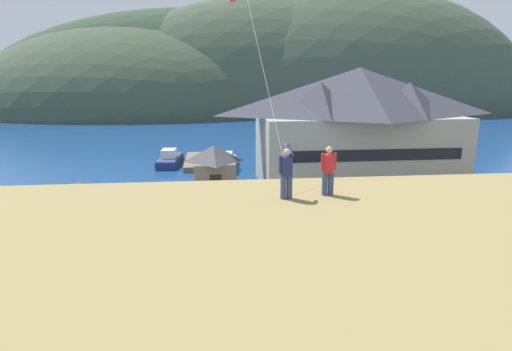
{
  "coord_description": "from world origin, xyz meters",
  "views": [
    {
      "loc": [
        -1.92,
        -22.05,
        11.49
      ],
      "look_at": [
        1.34,
        9.0,
        4.04
      ],
      "focal_mm": 29.62,
      "sensor_mm": 36.0,
      "label": 1
    }
  ],
  "objects": [
    {
      "name": "parked_car_mid_row_far",
      "position": [
        8.2,
        5.73,
        1.06
      ],
      "size": [
        4.22,
        2.1,
        1.82
      ],
      "color": "navy",
      "rests_on": "parking_lot_pad"
    },
    {
      "name": "moored_boat_outer_mooring",
      "position": [
        -0.32,
        29.95,
        0.72
      ],
      "size": [
        3.15,
        7.95,
        2.16
      ],
      "color": "silver",
      "rests_on": "ground"
    },
    {
      "name": "parked_car_front_row_end",
      "position": [
        2.4,
        -0.39,
        1.06
      ],
      "size": [
        4.23,
        2.12,
        1.82
      ],
      "color": "navy",
      "rests_on": "parking_lot_pad"
    },
    {
      "name": "far_hill_center_saddle",
      "position": [
        25.32,
        112.28,
        0.0
      ],
      "size": [
        144.02,
        49.78,
        71.41
      ],
      "primitive_type": "ellipsoid",
      "color": "#42513D",
      "rests_on": "ground"
    },
    {
      "name": "far_hill_far_shoulder",
      "position": [
        42.92,
        116.06,
        0.0
      ],
      "size": [
        126.3,
        63.87,
        78.04
      ],
      "primitive_type": "ellipsoid",
      "color": "#42513D",
      "rests_on": "ground"
    },
    {
      "name": "parked_car_mid_row_center",
      "position": [
        -7.15,
        0.47,
        1.06
      ],
      "size": [
        4.35,
        2.37,
        1.82
      ],
      "color": "navy",
      "rests_on": "parking_lot_pad"
    },
    {
      "name": "moored_boat_wharfside",
      "position": [
        -7.49,
        33.07,
        0.72
      ],
      "size": [
        3.02,
        7.83,
        2.16
      ],
      "color": "navy",
      "rests_on": "ground"
    },
    {
      "name": "storage_shed_waterside",
      "position": [
        -1.8,
        19.94,
        2.41
      ],
      "size": [
        4.6,
        5.22,
        4.64
      ],
      "color": "#756B5B",
      "rests_on": "ground"
    },
    {
      "name": "person_companion",
      "position": [
        2.1,
        -7.99,
        8.28
      ],
      "size": [
        0.55,
        0.4,
        1.74
      ],
      "color": "#384770",
      "rests_on": "grassy_hill_foreground"
    },
    {
      "name": "parked_car_lone_by_shed",
      "position": [
        6.99,
        0.83,
        1.06
      ],
      "size": [
        4.27,
        2.2,
        1.82
      ],
      "color": "black",
      "rests_on": "parking_lot_pad"
    },
    {
      "name": "person_kite_flyer",
      "position": [
        0.57,
        -8.28,
        8.3
      ],
      "size": [
        0.52,
        0.69,
        1.86
      ],
      "color": "#384770",
      "rests_on": "grassy_hill_foreground"
    },
    {
      "name": "far_hill_east_peak",
      "position": [
        -6.64,
        114.52,
        0.0
      ],
      "size": [
        138.55,
        45.23,
        62.51
      ],
      "primitive_type": "ellipsoid",
      "color": "#334733",
      "rests_on": "ground"
    },
    {
      "name": "far_hill_west_ridge",
      "position": [
        -23.46,
        117.97,
        0.0
      ],
      "size": [
        105.42,
        73.41,
        54.18
      ],
      "primitive_type": "ellipsoid",
      "color": "#3D4C38",
      "rests_on": "ground"
    },
    {
      "name": "ground_plane",
      "position": [
        0.0,
        0.0,
        0.0
      ],
      "size": [
        600.0,
        600.0,
        0.0
      ],
      "primitive_type": "plane",
      "color": "#66604C"
    },
    {
      "name": "parking_lot_pad",
      "position": [
        0.0,
        5.0,
        0.05
      ],
      "size": [
        40.0,
        20.0,
        0.1
      ],
      "primitive_type": "cube",
      "color": "slate",
      "rests_on": "ground"
    },
    {
      "name": "wharf_dock",
      "position": [
        -3.9,
        33.13,
        0.35
      ],
      "size": [
        3.2,
        10.52,
        0.7
      ],
      "color": "#70604C",
      "rests_on": "ground"
    },
    {
      "name": "storage_shed_near_lot",
      "position": [
        -10.66,
        6.44,
        2.39
      ],
      "size": [
        6.29,
        4.7,
        4.6
      ],
      "color": "#474C56",
      "rests_on": "ground"
    },
    {
      "name": "bay_water",
      "position": [
        0.0,
        60.0,
        0.01
      ],
      "size": [
        360.0,
        84.0,
        0.03
      ],
      "primitive_type": "cube",
      "color": "navy",
      "rests_on": "ground"
    },
    {
      "name": "parked_car_back_row_left",
      "position": [
        12.43,
        -0.23,
        1.06
      ],
      "size": [
        4.24,
        2.13,
        1.82
      ],
      "color": "slate",
      "rests_on": "parking_lot_pad"
    },
    {
      "name": "parking_light_pole",
      "position": [
        3.89,
        10.56,
        3.63
      ],
      "size": [
        0.24,
        0.78,
        6.01
      ],
      "color": "#ADADB2",
      "rests_on": "parking_lot_pad"
    },
    {
      "name": "harbor_lodge",
      "position": [
        13.47,
        21.3,
        6.57
      ],
      "size": [
        21.84,
        12.16,
        12.26
      ],
      "color": "#999E99",
      "rests_on": "ground"
    },
    {
      "name": "parked_car_front_row_red",
      "position": [
        -4.49,
        7.51,
        1.06
      ],
      "size": [
        4.2,
        2.06,
        1.82
      ],
      "color": "#9EA3A8",
      "rests_on": "parking_lot_pad"
    },
    {
      "name": "parked_car_corner_spot",
      "position": [
        1.55,
        7.35,
        1.06
      ],
      "size": [
        4.2,
        2.06,
        1.82
      ],
      "color": "#9EA3A8",
      "rests_on": "parking_lot_pad"
    },
    {
      "name": "parked_car_mid_row_near",
      "position": [
        14.35,
        6.6,
        1.06
      ],
      "size": [
        4.32,
        2.3,
        1.82
      ],
      "color": "silver",
      "rests_on": "parking_lot_pad"
    }
  ]
}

